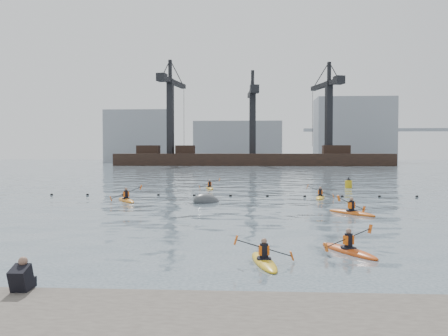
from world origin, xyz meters
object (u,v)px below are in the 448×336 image
(kayaker_3, at_px, (320,197))
(mooring_buoy, at_px, (207,202))
(kayaker_1, at_px, (264,261))
(kayaker_5, at_px, (210,188))
(kayaker_4, at_px, (351,212))
(kayaker_0, at_px, (348,250))
(nav_buoy, at_px, (348,184))
(kayaker_2, at_px, (126,200))

(kayaker_3, bearing_deg, mooring_buoy, -145.46)
(kayaker_1, bearing_deg, kayaker_5, 87.71)
(kayaker_5, bearing_deg, kayaker_4, -73.42)
(kayaker_0, distance_m, nav_buoy, 31.53)
(nav_buoy, bearing_deg, kayaker_4, -100.95)
(kayaker_3, distance_m, mooring_buoy, 9.36)
(kayaker_2, height_order, kayaker_4, kayaker_2)
(mooring_buoy, bearing_deg, kayaker_5, 94.08)
(kayaker_4, distance_m, mooring_buoy, 10.82)
(kayaker_4, height_order, mooring_buoy, kayaker_4)
(kayaker_2, height_order, kayaker_3, kayaker_2)
(kayaker_0, relative_size, nav_buoy, 2.38)
(mooring_buoy, bearing_deg, kayaker_2, 175.77)
(kayaker_4, bearing_deg, kayaker_1, 29.32)
(kayaker_5, bearing_deg, kayaker_1, -93.66)
(kayaker_5, distance_m, mooring_buoy, 12.50)
(kayaker_4, bearing_deg, kayaker_2, -59.99)
(kayaker_5, bearing_deg, mooring_buoy, -97.89)
(kayaker_0, bearing_deg, kayaker_4, 50.80)
(kayaker_1, bearing_deg, kayaker_3, 66.63)
(kayaker_3, xyz_separation_m, kayaker_5, (-9.53, 8.87, -0.00))
(kayaker_2, height_order, nav_buoy, kayaker_2)
(kayaker_2, height_order, kayaker_5, kayaker_2)
(kayaker_5, relative_size, nav_buoy, 2.48)
(kayaker_0, xyz_separation_m, kayaker_4, (2.35, 10.75, 0.01))
(kayaker_0, relative_size, kayaker_4, 0.96)
(kayaker_3, height_order, kayaker_5, kayaker_3)
(kayaker_5, bearing_deg, kayaker_0, -87.28)
(kayaker_1, xyz_separation_m, mooring_buoy, (-3.63, 18.49, -0.09))
(kayaker_3, bearing_deg, kayaker_4, -75.39)
(nav_buoy, bearing_deg, kayaker_1, -105.93)
(kayaker_5, bearing_deg, kayaker_3, -54.91)
(kayaker_1, relative_size, mooring_buoy, 1.23)
(kayaker_3, distance_m, nav_buoy, 11.54)
(kayaker_4, bearing_deg, nav_buoy, -138.27)
(kayaker_4, distance_m, nav_buoy, 20.53)
(kayaker_4, xyz_separation_m, kayaker_5, (-9.98, 18.34, -0.01))
(kayaker_1, relative_size, kayaker_5, 0.94)
(kayaker_2, relative_size, nav_buoy, 2.67)
(kayaker_0, height_order, kayaker_1, kayaker_0)
(kayaker_0, relative_size, kayaker_3, 0.95)
(kayaker_2, bearing_deg, kayaker_3, -17.71)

